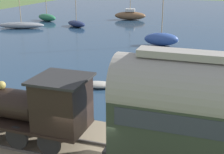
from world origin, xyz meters
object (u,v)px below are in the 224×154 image
steam_locomotive (34,105)px  rowboat_near_shore (148,96)px  sailboat_gray (21,25)px  sailboat_navy (76,23)px  sailboat_brown (130,15)px  sailboat_green (47,17)px  sailboat_blue (161,39)px  rowboat_far_out (99,85)px

steam_locomotive → rowboat_near_shore: 8.57m
sailboat_gray → sailboat_navy: 7.73m
sailboat_navy → rowboat_near_shore: (-23.23, -15.80, -0.35)m
steam_locomotive → sailboat_brown: sailboat_brown is taller
steam_locomotive → rowboat_near_shore: (7.66, -3.18, -2.15)m
sailboat_green → sailboat_navy: size_ratio=0.68×
sailboat_brown → steam_locomotive: bearing=179.4°
sailboat_navy → sailboat_brown: bearing=0.6°
sailboat_blue → sailboat_brown: 19.21m
sailboat_brown → sailboat_gray: (-12.97, 12.21, -0.29)m
rowboat_near_shore → rowboat_far_out: 3.76m
sailboat_brown → sailboat_green: (-5.58, 12.42, -0.16)m
sailboat_blue → rowboat_far_out: 14.37m
sailboat_blue → sailboat_brown: sailboat_blue is taller
sailboat_navy → rowboat_far_out: sailboat_navy is taller
sailboat_gray → sailboat_navy: bearing=-78.9°
sailboat_navy → sailboat_green: bearing=93.7°
sailboat_navy → steam_locomotive: bearing=-126.5°
steam_locomotive → sailboat_green: bearing=29.5°
steam_locomotive → sailboat_gray: sailboat_gray is taller
sailboat_blue → sailboat_gray: size_ratio=1.25×
sailboat_brown → sailboat_gray: sailboat_brown is taller
steam_locomotive → sailboat_blue: 22.90m
sailboat_gray → rowboat_near_shore: size_ratio=3.28×
sailboat_brown → sailboat_navy: 10.71m
steam_locomotive → sailboat_blue: size_ratio=0.73×
sailboat_blue → sailboat_brown: (17.29, 8.38, 0.01)m
sailboat_blue → sailboat_green: 23.87m
steam_locomotive → sailboat_navy: bearing=22.2°
rowboat_near_shore → rowboat_far_out: bearing=61.4°
sailboat_navy → sailboat_blue: bearing=-89.0°
sailboat_blue → rowboat_far_out: size_ratio=3.65×
sailboat_green → rowboat_far_out: (-25.97, -19.10, -0.37)m
steam_locomotive → sailboat_green: size_ratio=0.96×
rowboat_near_shore → sailboat_gray: bearing=34.3°
steam_locomotive → sailboat_gray: (27.13, 19.36, -1.86)m
rowboat_far_out → steam_locomotive: bearing=171.7°
steam_locomotive → sailboat_blue: (22.81, -1.23, -1.58)m
steam_locomotive → sailboat_brown: 40.76m
sailboat_blue → rowboat_near_shore: size_ratio=4.10×
sailboat_green → steam_locomotive: bearing=-125.7°
steam_locomotive → rowboat_near_shore: steam_locomotive is taller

